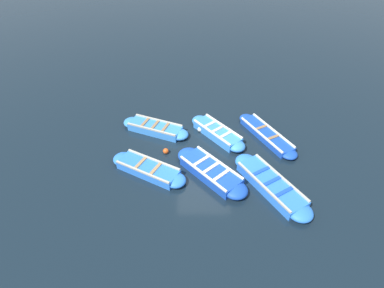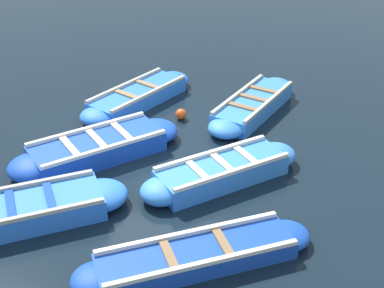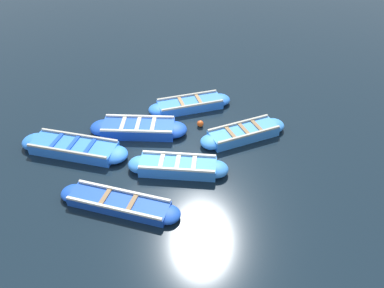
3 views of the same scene
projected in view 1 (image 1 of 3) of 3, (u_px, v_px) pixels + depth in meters
ground_plane at (204, 156)px, 13.15m from camera, size 120.00×120.00×0.00m
boat_alongside at (266, 135)px, 14.07m from camera, size 2.44×3.70×0.36m
boat_broadside at (271, 185)px, 11.59m from camera, size 2.80×3.88×0.45m
boat_far_corner at (211, 172)px, 12.13m from camera, size 3.12×3.33×0.47m
boat_stern_in at (155, 128)px, 14.41m from camera, size 3.45×2.05×0.44m
boat_mid_row at (217, 133)px, 14.12m from camera, size 2.69×3.07×0.46m
boat_bow_out at (148, 169)px, 12.27m from camera, size 3.42×2.38×0.42m
buoy_orange_near at (200, 129)px, 14.45m from camera, size 0.25×0.25×0.25m
buoy_yellow_far at (166, 151)px, 13.22m from camera, size 0.25×0.25×0.25m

